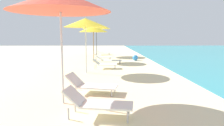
# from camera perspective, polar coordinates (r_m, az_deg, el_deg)

# --- Properties ---
(umbrella_fourth) EXTENTS (2.53, 2.53, 2.95)m
(umbrella_fourth) POSITION_cam_1_polar(r_m,az_deg,el_deg) (5.39, -14.45, 16.53)
(umbrella_fourth) COLOR silver
(umbrella_fourth) RESTS_ON ground
(lounger_fourth_shoreside) EXTENTS (1.65, 0.95, 0.60)m
(lounger_fourth_shoreside) POSITION_cam_1_polar(r_m,az_deg,el_deg) (6.36, -6.00, -6.01)
(lounger_fourth_shoreside) COLOR white
(lounger_fourth_shoreside) RESTS_ON ground
(lounger_fourth_inland) EXTENTS (1.56, 0.79, 0.63)m
(lounger_fourth_inland) POSITION_cam_1_polar(r_m,az_deg,el_deg) (4.51, -4.20, -11.04)
(lounger_fourth_inland) COLOR white
(lounger_fourth_inland) RESTS_ON ground
(umbrella_fifth) EXTENTS (2.06, 2.06, 2.65)m
(umbrella_fifth) POSITION_cam_1_polar(r_m,az_deg,el_deg) (9.71, -7.46, 11.19)
(umbrella_fifth) COLOR silver
(umbrella_fifth) RESTS_ON ground
(lounger_fifth_shoreside) EXTENTS (1.37, 0.69, 0.52)m
(lounger_fifth_shoreside) POSITION_cam_1_polar(r_m,az_deg,el_deg) (11.01, -2.17, -0.18)
(lounger_fifth_shoreside) COLOR white
(lounger_fifth_shoreside) RESTS_ON ground
(umbrella_sixth) EXTENTS (1.94, 1.94, 2.52)m
(umbrella_sixth) POSITION_cam_1_polar(r_m,az_deg,el_deg) (13.81, -5.27, 9.58)
(umbrella_sixth) COLOR olive
(umbrella_sixth) RESTS_ON ground
(lounger_sixth_shoreside) EXTENTS (1.33, 0.83, 0.50)m
(lounger_sixth_shoreside) POSITION_cam_1_polar(r_m,az_deg,el_deg) (14.79, -2.77, 1.80)
(lounger_sixth_shoreside) COLOR white
(lounger_sixth_shoreside) RESTS_ON ground
(lounger_sixth_inland) EXTENTS (1.63, 0.60, 0.50)m
(lounger_sixth_inland) POSITION_cam_1_polar(r_m,az_deg,el_deg) (12.89, -0.97, 0.89)
(lounger_sixth_inland) COLOR white
(lounger_sixth_inland) RESTS_ON ground
(umbrella_farthest) EXTENTS (2.43, 2.43, 2.96)m
(umbrella_farthest) POSITION_cam_1_polar(r_m,az_deg,el_deg) (17.76, -4.44, 10.44)
(umbrella_farthest) COLOR #4C4C51
(umbrella_farthest) RESTS_ON ground
(lounger_farthest_shoreside) EXTENTS (1.44, 0.85, 0.46)m
(lounger_farthest_shoreside) POSITION_cam_1_polar(r_m,az_deg,el_deg) (18.94, -2.64, 3.04)
(lounger_farthest_shoreside) COLOR white
(lounger_farthest_shoreside) RESTS_ON ground
(beach_ball) EXTENTS (0.40, 0.40, 0.40)m
(beach_ball) POSITION_cam_1_polar(r_m,az_deg,el_deg) (14.67, 6.57, 1.48)
(beach_ball) COLOR #338CD8
(beach_ball) RESTS_ON ground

